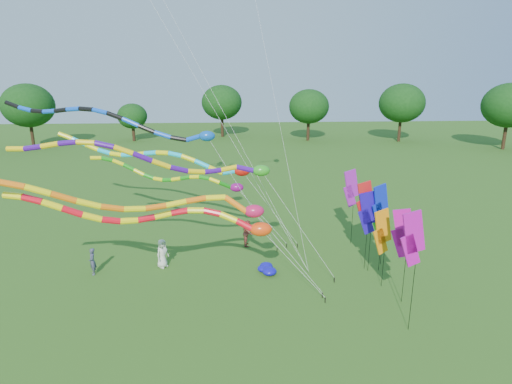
{
  "coord_description": "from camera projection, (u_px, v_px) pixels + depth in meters",
  "views": [
    {
      "loc": [
        -1.76,
        -17.32,
        10.92
      ],
      "look_at": [
        -0.38,
        4.43,
        4.8
      ],
      "focal_mm": 30.0,
      "sensor_mm": 36.0,
      "label": 1
    }
  ],
  "objects": [
    {
      "name": "banner_pole_blue_b",
      "position": [
        380.0,
        206.0,
        23.27
      ],
      "size": [
        1.11,
        0.5,
        5.16
      ],
      "rotation": [
        0.0,
        0.0,
        0.38
      ],
      "color": "black",
      "rests_on": "ground"
    },
    {
      "name": "tube_kite_orange",
      "position": [
        144.0,
        201.0,
        18.34
      ],
      "size": [
        15.87,
        2.56,
        7.65
      ],
      "rotation": [
        0.0,
        0.0,
        0.13
      ],
      "color": "black",
      "rests_on": "ground"
    },
    {
      "name": "banner_pole_blue_a",
      "position": [
        368.0,
        213.0,
        23.43
      ],
      "size": [
        1.16,
        0.1,
        4.74
      ],
      "rotation": [
        0.0,
        0.0,
        -0.02
      ],
      "color": "black",
      "rests_on": "ground"
    },
    {
      "name": "tube_kite_green",
      "position": [
        185.0,
        178.0,
        26.83
      ],
      "size": [
        12.11,
        1.98,
        6.38
      ],
      "rotation": [
        0.0,
        0.0,
        -0.13
      ],
      "color": "black",
      "rests_on": "ground"
    },
    {
      "name": "banner_pole_violet",
      "position": [
        351.0,
        188.0,
        27.2
      ],
      "size": [
        1.14,
        0.4,
        5.06
      ],
      "rotation": [
        0.0,
        0.0,
        0.28
      ],
      "color": "black",
      "rests_on": "ground"
    },
    {
      "name": "tube_kite_purple",
      "position": [
        170.0,
        161.0,
        19.94
      ],
      "size": [
        15.22,
        1.6,
        8.67
      ],
      "rotation": [
        0.0,
        0.0,
        0.08
      ],
      "color": "black",
      "rests_on": "ground"
    },
    {
      "name": "banner_pole_red",
      "position": [
        365.0,
        203.0,
        23.52
      ],
      "size": [
        1.15,
        0.34,
        5.25
      ],
      "rotation": [
        0.0,
        0.0,
        0.23
      ],
      "color": "black",
      "rests_on": "ground"
    },
    {
      "name": "banner_pole_magenta_a",
      "position": [
        413.0,
        239.0,
        17.62
      ],
      "size": [
        1.16,
        0.21,
        5.55
      ],
      "rotation": [
        0.0,
        0.0,
        0.11
      ],
      "color": "black",
      "rests_on": "ground"
    },
    {
      "name": "banner_pole_orange",
      "position": [
        382.0,
        232.0,
        21.73
      ],
      "size": [
        1.13,
        0.44,
        4.35
      ],
      "rotation": [
        0.0,
        0.0,
        0.32
      ],
      "color": "black",
      "rests_on": "ground"
    },
    {
      "name": "banner_pole_green",
      "position": [
        380.0,
        216.0,
        24.46
      ],
      "size": [
        1.13,
        0.44,
        4.25
      ],
      "rotation": [
        0.0,
        0.0,
        -0.32
      ],
      "color": "black",
      "rests_on": "ground"
    },
    {
      "name": "ground",
      "position": [
        270.0,
        318.0,
        19.7
      ],
      "size": [
        160.0,
        160.0,
        0.0
      ],
      "primitive_type": "plane",
      "color": "#265817",
      "rests_on": "ground"
    },
    {
      "name": "person_a",
      "position": [
        162.0,
        253.0,
        24.63
      ],
      "size": [
        0.93,
        0.99,
        1.7
      ],
      "primitive_type": "imported",
      "rotation": [
        0.0,
        0.0,
        0.94
      ],
      "color": "beige",
      "rests_on": "ground"
    },
    {
      "name": "tree_ring",
      "position": [
        329.0,
        243.0,
        13.98
      ],
      "size": [
        123.82,
        121.13,
        9.49
      ],
      "color": "#382314",
      "rests_on": "ground"
    },
    {
      "name": "tube_kite_red",
      "position": [
        176.0,
        218.0,
        19.22
      ],
      "size": [
        13.77,
        1.51,
        6.65
      ],
      "rotation": [
        0.0,
        0.0,
        0.02
      ],
      "color": "black",
      "rests_on": "ground"
    },
    {
      "name": "person_c",
      "position": [
        248.0,
        233.0,
        27.76
      ],
      "size": [
        0.68,
        0.86,
        1.7
      ],
      "primitive_type": "imported",
      "rotation": [
        0.0,
        0.0,
        1.53
      ],
      "color": "brown",
      "rests_on": "ground"
    },
    {
      "name": "person_b",
      "position": [
        92.0,
        261.0,
        23.77
      ],
      "size": [
        0.55,
        0.66,
        1.54
      ],
      "primitive_type": "imported",
      "rotation": [
        0.0,
        0.0,
        -1.2
      ],
      "color": "#3D3F56",
      "rests_on": "ground"
    },
    {
      "name": "blue_nylon_heap",
      "position": [
        267.0,
        268.0,
        24.27
      ],
      "size": [
        1.71,
        1.6,
        0.49
      ],
      "color": "#110DB5",
      "rests_on": "ground"
    },
    {
      "name": "tube_kite_blue",
      "position": [
        126.0,
        123.0,
        26.1
      ],
      "size": [
        16.98,
        4.28,
        9.73
      ],
      "rotation": [
        0.0,
        0.0,
        -0.21
      ],
      "color": "black",
      "rests_on": "ground"
    },
    {
      "name": "tube_kite_cyan",
      "position": [
        174.0,
        159.0,
        26.7
      ],
      "size": [
        14.93,
        2.91,
        7.73
      ],
      "rotation": [
        0.0,
        0.0,
        -0.15
      ],
      "color": "black",
      "rests_on": "ground"
    },
    {
      "name": "banner_pole_magenta_b",
      "position": [
        403.0,
        233.0,
        20.22
      ],
      "size": [
        1.09,
        0.55,
        4.83
      ],
      "rotation": [
        0.0,
        0.0,
        -0.43
      ],
      "color": "black",
      "rests_on": "ground"
    }
  ]
}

